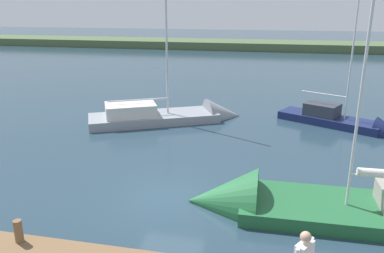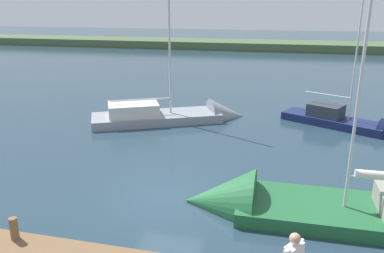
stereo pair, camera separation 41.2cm
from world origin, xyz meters
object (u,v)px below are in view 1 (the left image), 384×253
object	(u,v)px
mooring_post_near	(18,231)
sailboat_behind_pier	(311,210)
sailboat_inner_slip	(346,125)
sailboat_far_right	(177,118)

from	to	relation	value
mooring_post_near	sailboat_behind_pier	size ratio (longest dim) A/B	0.05
sailboat_inner_slip	sailboat_behind_pier	xyz separation A→B (m)	(2.70, 10.56, 0.00)
sailboat_far_right	sailboat_inner_slip	xyz separation A→B (m)	(-9.87, -0.70, 0.00)
sailboat_inner_slip	sailboat_behind_pier	world-z (taller)	sailboat_behind_pier
sailboat_far_right	sailboat_inner_slip	world-z (taller)	sailboat_far_right
mooring_post_near	sailboat_inner_slip	size ratio (longest dim) A/B	0.08
mooring_post_near	sailboat_inner_slip	bearing A→B (deg)	-125.95
mooring_post_near	sailboat_far_right	world-z (taller)	sailboat_far_right
sailboat_far_right	sailboat_inner_slip	distance (m)	9.89
mooring_post_near	sailboat_behind_pier	world-z (taller)	sailboat_behind_pier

